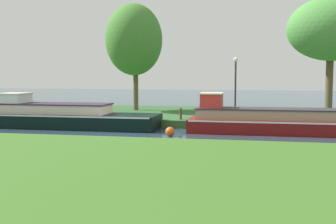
{
  "coord_description": "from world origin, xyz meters",
  "views": [
    {
      "loc": [
        6.12,
        -19.19,
        2.69
      ],
      "look_at": [
        1.85,
        1.2,
        0.9
      ],
      "focal_mm": 45.83,
      "sensor_mm": 36.0,
      "label": 1
    }
  ],
  "objects_px": {
    "black_barge": "(60,116)",
    "willow_tree_centre": "(332,29)",
    "channel_buoy": "(170,132)",
    "willow_tree_left": "(134,40)",
    "lamp_post": "(235,81)",
    "mooring_post_near": "(181,114)",
    "maroon_narrowboat": "(276,121)"
  },
  "relations": [
    {
      "from": "willow_tree_centre",
      "to": "mooring_post_near",
      "type": "xyz_separation_m",
      "value": [
        -7.79,
        -3.01,
        -4.47
      ]
    },
    {
      "from": "lamp_post",
      "to": "channel_buoy",
      "type": "xyz_separation_m",
      "value": [
        -2.61,
        -4.24,
        -2.19
      ]
    },
    {
      "from": "black_barge",
      "to": "lamp_post",
      "type": "bearing_deg",
      "value": 14.16
    },
    {
      "from": "black_barge",
      "to": "channel_buoy",
      "type": "bearing_deg",
      "value": -17.9
    },
    {
      "from": "willow_tree_left",
      "to": "mooring_post_near",
      "type": "bearing_deg",
      "value": -51.88
    },
    {
      "from": "lamp_post",
      "to": "black_barge",
      "type": "bearing_deg",
      "value": -165.84
    },
    {
      "from": "willow_tree_left",
      "to": "willow_tree_centre",
      "type": "height_order",
      "value": "willow_tree_left"
    },
    {
      "from": "maroon_narrowboat",
      "to": "willow_tree_centre",
      "type": "height_order",
      "value": "willow_tree_centre"
    },
    {
      "from": "maroon_narrowboat",
      "to": "black_barge",
      "type": "bearing_deg",
      "value": 180.0
    },
    {
      "from": "willow_tree_centre",
      "to": "channel_buoy",
      "type": "xyz_separation_m",
      "value": [
        -7.66,
        -6.41,
        -4.96
      ]
    },
    {
      "from": "willow_tree_centre",
      "to": "channel_buoy",
      "type": "height_order",
      "value": "willow_tree_centre"
    },
    {
      "from": "black_barge",
      "to": "mooring_post_near",
      "type": "height_order",
      "value": "black_barge"
    },
    {
      "from": "lamp_post",
      "to": "channel_buoy",
      "type": "relative_size",
      "value": 7.68
    },
    {
      "from": "black_barge",
      "to": "channel_buoy",
      "type": "height_order",
      "value": "black_barge"
    },
    {
      "from": "willow_tree_left",
      "to": "lamp_post",
      "type": "relative_size",
      "value": 2.13
    },
    {
      "from": "mooring_post_near",
      "to": "lamp_post",
      "type": "bearing_deg",
      "value": 16.89
    },
    {
      "from": "willow_tree_centre",
      "to": "lamp_post",
      "type": "distance_m",
      "value": 6.15
    },
    {
      "from": "mooring_post_near",
      "to": "channel_buoy",
      "type": "height_order",
      "value": "mooring_post_near"
    },
    {
      "from": "lamp_post",
      "to": "mooring_post_near",
      "type": "distance_m",
      "value": 3.33
    },
    {
      "from": "black_barge",
      "to": "willow_tree_centre",
      "type": "relative_size",
      "value": 1.51
    },
    {
      "from": "willow_tree_left",
      "to": "mooring_post_near",
      "type": "relative_size",
      "value": 11.41
    },
    {
      "from": "black_barge",
      "to": "willow_tree_centre",
      "type": "height_order",
      "value": "willow_tree_centre"
    },
    {
      "from": "black_barge",
      "to": "channel_buoy",
      "type": "relative_size",
      "value": 23.49
    },
    {
      "from": "willow_tree_left",
      "to": "lamp_post",
      "type": "bearing_deg",
      "value": -32.18
    },
    {
      "from": "willow_tree_left",
      "to": "lamp_post",
      "type": "xyz_separation_m",
      "value": [
        6.71,
        -4.22,
        -2.56
      ]
    },
    {
      "from": "willow_tree_centre",
      "to": "channel_buoy",
      "type": "distance_m",
      "value": 11.15
    },
    {
      "from": "willow_tree_left",
      "to": "willow_tree_centre",
      "type": "bearing_deg",
      "value": -9.9
    },
    {
      "from": "willow_tree_centre",
      "to": "maroon_narrowboat",
      "type": "bearing_deg",
      "value": -124.55
    },
    {
      "from": "lamp_post",
      "to": "willow_tree_centre",
      "type": "bearing_deg",
      "value": 23.31
    },
    {
      "from": "willow_tree_left",
      "to": "mooring_post_near",
      "type": "xyz_separation_m",
      "value": [
        3.97,
        -5.06,
        -4.26
      ]
    },
    {
      "from": "lamp_post",
      "to": "channel_buoy",
      "type": "height_order",
      "value": "lamp_post"
    },
    {
      "from": "maroon_narrowboat",
      "to": "willow_tree_centre",
      "type": "distance_m",
      "value": 7.06
    }
  ]
}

